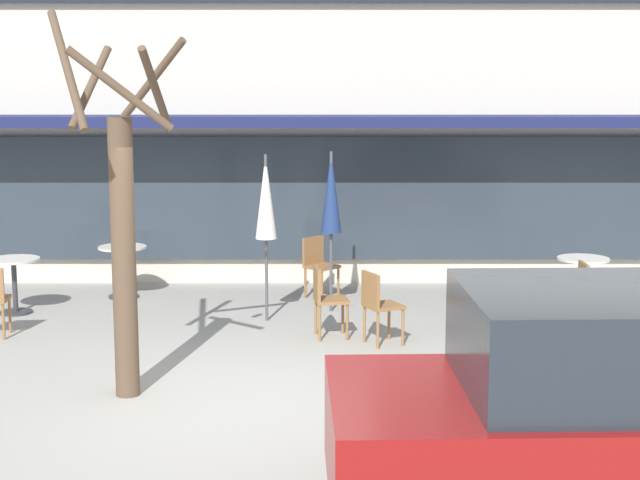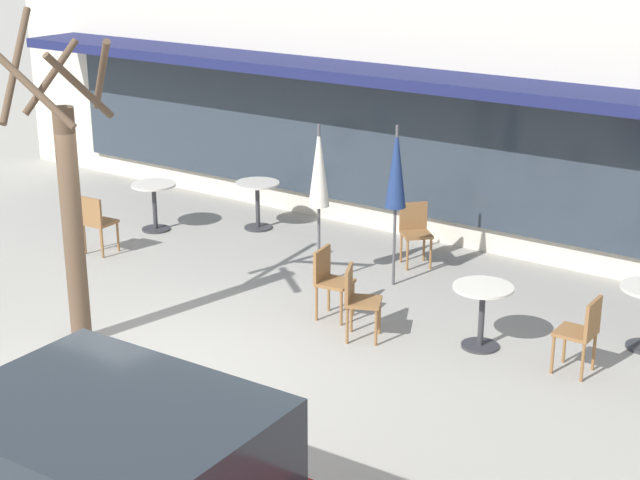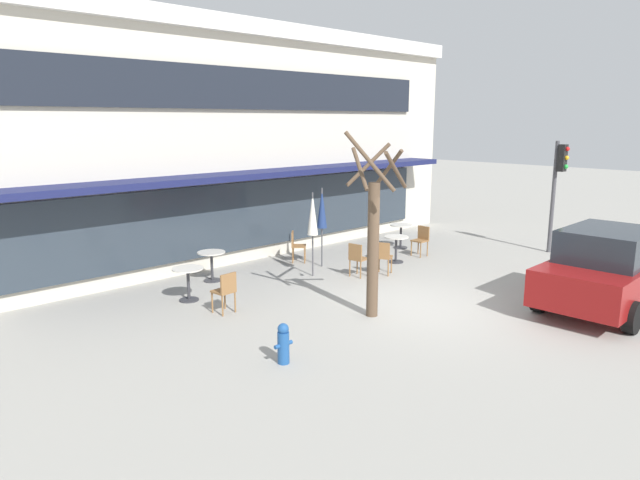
{
  "view_description": "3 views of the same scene",
  "coord_description": "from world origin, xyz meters",
  "px_view_note": "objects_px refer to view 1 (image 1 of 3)",
  "views": [
    {
      "loc": [
        0.7,
        -9.09,
        3.12
      ],
      "look_at": [
        0.71,
        3.26,
        1.13
      ],
      "focal_mm": 55.0,
      "sensor_mm": 36.0,
      "label": 1
    },
    {
      "loc": [
        7.14,
        -6.64,
        4.85
      ],
      "look_at": [
        0.61,
        2.7,
        0.98
      ],
      "focal_mm": 55.0,
      "sensor_mm": 36.0,
      "label": 2
    },
    {
      "loc": [
        -9.87,
        -7.0,
        4.01
      ],
      "look_at": [
        -0.01,
        3.26,
        1.0
      ],
      "focal_mm": 32.0,
      "sensor_mm": 36.0,
      "label": 3
    }
  ],
  "objects_px": {
    "cafe_table_near_wall": "(122,263)",
    "patio_umbrella_cream_folded": "(265,198)",
    "cafe_chair_2": "(377,302)",
    "cafe_chair_3": "(317,262)",
    "street_tree": "(121,226)",
    "cafe_table_by_tree": "(479,292)",
    "cafe_chair_4": "(574,291)",
    "parked_sedan": "(633,417)",
    "cafe_table_mid_patio": "(582,275)",
    "cafe_chair_1": "(324,296)",
    "cafe_table_streetside": "(13,276)",
    "patio_umbrella_green_folded": "(330,194)"
  },
  "relations": [
    {
      "from": "cafe_table_streetside",
      "to": "patio_umbrella_cream_folded",
      "type": "relative_size",
      "value": 0.35
    },
    {
      "from": "patio_umbrella_cream_folded",
      "to": "cafe_chair_2",
      "type": "distance_m",
      "value": 2.15
    },
    {
      "from": "cafe_table_streetside",
      "to": "cafe_chair_1",
      "type": "relative_size",
      "value": 0.85
    },
    {
      "from": "patio_umbrella_cream_folded",
      "to": "cafe_table_mid_patio",
      "type": "bearing_deg",
      "value": 6.33
    },
    {
      "from": "cafe_chair_3",
      "to": "parked_sedan",
      "type": "xyz_separation_m",
      "value": [
        2.15,
        -7.71,
        0.35
      ]
    },
    {
      "from": "cafe_chair_1",
      "to": "parked_sedan",
      "type": "height_order",
      "value": "parked_sedan"
    },
    {
      "from": "patio_umbrella_green_folded",
      "to": "street_tree",
      "type": "height_order",
      "value": "street_tree"
    },
    {
      "from": "patio_umbrella_green_folded",
      "to": "cafe_chair_4",
      "type": "height_order",
      "value": "patio_umbrella_green_folded"
    },
    {
      "from": "cafe_table_near_wall",
      "to": "patio_umbrella_cream_folded",
      "type": "distance_m",
      "value": 2.82
    },
    {
      "from": "cafe_chair_3",
      "to": "patio_umbrella_green_folded",
      "type": "bearing_deg",
      "value": -78.45
    },
    {
      "from": "cafe_table_near_wall",
      "to": "cafe_table_streetside",
      "type": "xyz_separation_m",
      "value": [
        -1.28,
        -1.0,
        0.0
      ]
    },
    {
      "from": "cafe_chair_1",
      "to": "cafe_chair_4",
      "type": "distance_m",
      "value": 3.15
    },
    {
      "from": "parked_sedan",
      "to": "street_tree",
      "type": "distance_m",
      "value": 5.22
    },
    {
      "from": "cafe_table_near_wall",
      "to": "patio_umbrella_green_folded",
      "type": "bearing_deg",
      "value": -16.08
    },
    {
      "from": "cafe_chair_2",
      "to": "street_tree",
      "type": "bearing_deg",
      "value": -143.92
    },
    {
      "from": "parked_sedan",
      "to": "cafe_table_by_tree",
      "type": "bearing_deg",
      "value": 91.16
    },
    {
      "from": "cafe_table_mid_patio",
      "to": "cafe_chair_3",
      "type": "bearing_deg",
      "value": 165.47
    },
    {
      "from": "cafe_chair_2",
      "to": "street_tree",
      "type": "distance_m",
      "value": 3.48
    },
    {
      "from": "cafe_table_by_tree",
      "to": "cafe_chair_4",
      "type": "height_order",
      "value": "cafe_chair_4"
    },
    {
      "from": "patio_umbrella_green_folded",
      "to": "cafe_chair_1",
      "type": "relative_size",
      "value": 2.47
    },
    {
      "from": "cafe_table_near_wall",
      "to": "cafe_chair_2",
      "type": "height_order",
      "value": "cafe_chair_2"
    },
    {
      "from": "cafe_chair_4",
      "to": "parked_sedan",
      "type": "distance_m",
      "value": 5.81
    },
    {
      "from": "patio_umbrella_cream_folded",
      "to": "parked_sedan",
      "type": "bearing_deg",
      "value": -65.83
    },
    {
      "from": "patio_umbrella_cream_folded",
      "to": "cafe_chair_4",
      "type": "height_order",
      "value": "patio_umbrella_cream_folded"
    },
    {
      "from": "cafe_chair_4",
      "to": "cafe_table_by_tree",
      "type": "bearing_deg",
      "value": 179.85
    },
    {
      "from": "patio_umbrella_green_folded",
      "to": "cafe_table_streetside",
      "type": "bearing_deg",
      "value": -178.39
    },
    {
      "from": "cafe_table_by_tree",
      "to": "cafe_chair_3",
      "type": "height_order",
      "value": "cafe_chair_3"
    },
    {
      "from": "cafe_table_near_wall",
      "to": "patio_umbrella_green_folded",
      "type": "height_order",
      "value": "patio_umbrella_green_folded"
    },
    {
      "from": "cafe_table_mid_patio",
      "to": "street_tree",
      "type": "distance_m",
      "value": 6.71
    },
    {
      "from": "street_tree",
      "to": "cafe_chair_2",
      "type": "bearing_deg",
      "value": 36.08
    },
    {
      "from": "cafe_table_mid_patio",
      "to": "cafe_chair_3",
      "type": "height_order",
      "value": "cafe_chair_3"
    },
    {
      "from": "cafe_table_near_wall",
      "to": "patio_umbrella_cream_folded",
      "type": "xyz_separation_m",
      "value": [
        2.18,
        -1.41,
        1.11
      ]
    },
    {
      "from": "cafe_table_streetside",
      "to": "cafe_table_by_tree",
      "type": "distance_m",
      "value": 6.25
    },
    {
      "from": "cafe_table_near_wall",
      "to": "cafe_table_mid_patio",
      "type": "bearing_deg",
      "value": -8.24
    },
    {
      "from": "cafe_chair_4",
      "to": "street_tree",
      "type": "relative_size",
      "value": 0.23
    },
    {
      "from": "cafe_chair_3",
      "to": "cafe_table_streetside",
      "type": "bearing_deg",
      "value": -166.45
    },
    {
      "from": "cafe_chair_2",
      "to": "street_tree",
      "type": "height_order",
      "value": "street_tree"
    },
    {
      "from": "cafe_chair_2",
      "to": "street_tree",
      "type": "xyz_separation_m",
      "value": [
        -2.64,
        -1.92,
        1.2
      ]
    },
    {
      "from": "patio_umbrella_cream_folded",
      "to": "parked_sedan",
      "type": "relative_size",
      "value": 0.52
    },
    {
      "from": "cafe_chair_3",
      "to": "cafe_chair_4",
      "type": "relative_size",
      "value": 1.0
    },
    {
      "from": "street_tree",
      "to": "parked_sedan",
      "type": "bearing_deg",
      "value": -37.88
    },
    {
      "from": "cafe_table_streetside",
      "to": "cafe_chair_1",
      "type": "bearing_deg",
      "value": -16.98
    },
    {
      "from": "cafe_chair_4",
      "to": "parked_sedan",
      "type": "relative_size",
      "value": 0.21
    },
    {
      "from": "cafe_table_by_tree",
      "to": "cafe_table_streetside",
      "type": "bearing_deg",
      "value": 170.65
    },
    {
      "from": "patio_umbrella_cream_folded",
      "to": "parked_sedan",
      "type": "height_order",
      "value": "patio_umbrella_cream_folded"
    },
    {
      "from": "cafe_table_by_tree",
      "to": "patio_umbrella_cream_folded",
      "type": "distance_m",
      "value": 2.99
    },
    {
      "from": "cafe_table_mid_patio",
      "to": "parked_sedan",
      "type": "distance_m",
      "value": 6.94
    },
    {
      "from": "patio_umbrella_cream_folded",
      "to": "cafe_chair_3",
      "type": "bearing_deg",
      "value": 64.45
    },
    {
      "from": "cafe_chair_3",
      "to": "cafe_chair_4",
      "type": "xyz_separation_m",
      "value": [
        3.23,
        -2.01,
        0.0
      ]
    },
    {
      "from": "cafe_table_mid_patio",
      "to": "parked_sedan",
      "type": "xyz_separation_m",
      "value": [
        -1.47,
        -6.77,
        0.36
      ]
    }
  ]
}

